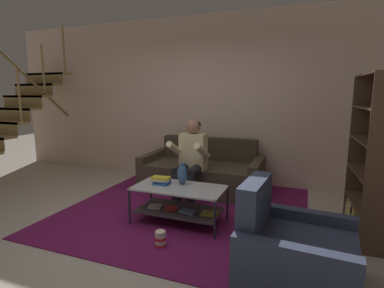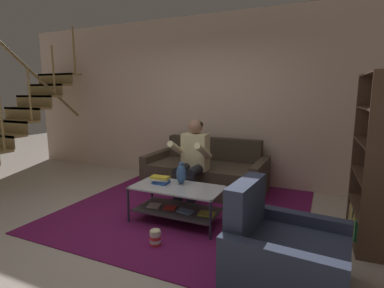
% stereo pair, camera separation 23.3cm
% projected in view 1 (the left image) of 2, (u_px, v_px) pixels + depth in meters
% --- Properties ---
extents(ground, '(16.80, 16.80, 0.00)m').
position_uv_depth(ground, '(138.00, 237.00, 3.31)').
color(ground, '#BFB2A4').
extents(back_partition, '(8.40, 0.12, 2.90)m').
position_uv_depth(back_partition, '(208.00, 100.00, 5.33)').
color(back_partition, beige).
rests_on(back_partition, ground).
extents(staircase_run, '(0.96, 2.39, 2.89)m').
position_uv_depth(staircase_run, '(3.00, 120.00, 5.16)').
color(staircase_run, '#A1844C').
rests_on(staircase_run, ground).
extents(couch, '(1.90, 0.95, 0.82)m').
position_uv_depth(couch, '(203.00, 173.00, 4.90)').
color(couch, '#453B2E').
rests_on(couch, ground).
extents(person_seated_center, '(0.50, 0.58, 1.19)m').
position_uv_depth(person_seated_center, '(190.00, 157.00, 4.32)').
color(person_seated_center, '#212228').
rests_on(person_seated_center, ground).
extents(coffee_table, '(1.10, 0.57, 0.45)m').
position_uv_depth(coffee_table, '(180.00, 199.00, 3.63)').
color(coffee_table, '#B1B6C1').
rests_on(coffee_table, ground).
extents(area_rug, '(3.10, 3.26, 0.01)m').
position_uv_depth(area_rug, '(190.00, 206.00, 4.20)').
color(area_rug, '#67154B').
rests_on(area_rug, ground).
extents(vase, '(0.12, 0.12, 0.28)m').
position_uv_depth(vase, '(182.00, 174.00, 3.71)').
color(vase, '#375B93').
rests_on(vase, coffee_table).
extents(book_stack, '(0.24, 0.19, 0.09)m').
position_uv_depth(book_stack, '(162.00, 180.00, 3.73)').
color(book_stack, '#2A5BAB').
rests_on(book_stack, coffee_table).
extents(bookshelf, '(0.40, 0.98, 1.77)m').
position_uv_depth(bookshelf, '(376.00, 175.00, 3.25)').
color(bookshelf, brown).
rests_on(bookshelf, ground).
extents(armchair, '(0.96, 0.91, 0.84)m').
position_uv_depth(armchair, '(292.00, 251.00, 2.49)').
color(armchair, '#313852').
rests_on(armchair, ground).
extents(popcorn_tub, '(0.12, 0.12, 0.18)m').
position_uv_depth(popcorn_tub, '(161.00, 238.00, 3.08)').
color(popcorn_tub, red).
rests_on(popcorn_tub, ground).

